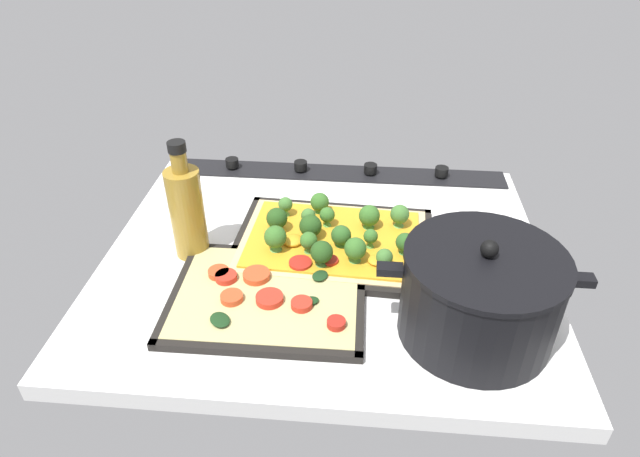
{
  "coord_description": "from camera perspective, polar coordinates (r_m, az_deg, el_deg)",
  "views": [
    {
      "loc": [
        -5.99,
        76.0,
        57.33
      ],
      "look_at": [
        0.69,
        0.91,
        5.77
      ],
      "focal_mm": 30.85,
      "sensor_mm": 36.0,
      "label": 1
    }
  ],
  "objects": [
    {
      "name": "cooking_pot",
      "position": [
        0.8,
        16.22,
        -6.66
      ],
      "size": [
        28.84,
        22.08,
        16.02
      ],
      "color": "black",
      "rests_on": "ground_plane"
    },
    {
      "name": "stove_control_panel",
      "position": [
        1.19,
        1.6,
        5.92
      ],
      "size": [
        72.2,
        7.0,
        2.6
      ],
      "color": "black",
      "rests_on": "ground_plane"
    },
    {
      "name": "baking_tray_back",
      "position": [
        0.86,
        -5.42,
        -7.15
      ],
      "size": [
        30.08,
        24.31,
        1.3
      ],
      "color": "black",
      "rests_on": "ground_plane"
    },
    {
      "name": "broccoli_pizza",
      "position": [
        0.95,
        1.25,
        -0.81
      ],
      "size": [
        33.14,
        24.24,
        5.94
      ],
      "color": "#D3B77F",
      "rests_on": "baking_tray_front"
    },
    {
      "name": "oil_bottle",
      "position": [
        0.93,
        -13.65,
        1.86
      ],
      "size": [
        5.74,
        5.74,
        20.94
      ],
      "color": "olive",
      "rests_on": "ground_plane"
    },
    {
      "name": "veggie_pizza_back",
      "position": [
        0.86,
        -5.39,
        -6.7
      ],
      "size": [
        27.66,
        21.89,
        1.9
      ],
      "color": "tan",
      "rests_on": "baking_tray_back"
    },
    {
      "name": "baking_tray_front",
      "position": [
        0.97,
        1.42,
        -1.67
      ],
      "size": [
        35.66,
        26.76,
        1.3
      ],
      "color": "black",
      "rests_on": "ground_plane"
    },
    {
      "name": "ground_plane",
      "position": [
        0.96,
        0.46,
        -3.29
      ],
      "size": [
        75.21,
        64.37,
        3.0
      ],
      "primitive_type": "cube",
      "color": "white"
    }
  ]
}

